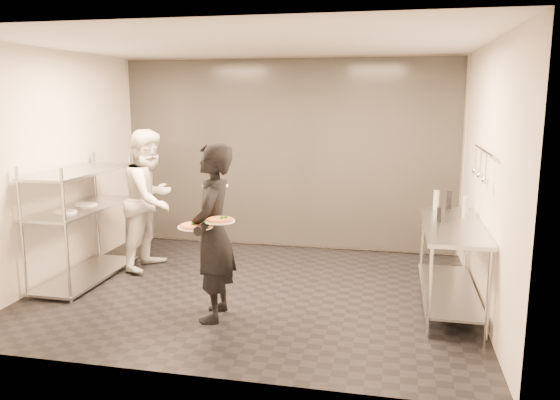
% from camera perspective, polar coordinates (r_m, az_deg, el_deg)
% --- Properties ---
extents(room_shell, '(5.00, 4.00, 2.80)m').
position_cam_1_polar(room_shell, '(7.26, -0.51, 4.15)').
color(room_shell, black).
rests_on(room_shell, ground).
extents(pass_rack, '(0.60, 1.60, 1.50)m').
position_cam_1_polar(pass_rack, '(7.09, -19.91, -1.84)').
color(pass_rack, '#B9BCC0').
rests_on(pass_rack, ground).
extents(prep_counter, '(0.60, 1.80, 0.92)m').
position_cam_1_polar(prep_counter, '(6.11, 17.43, -5.04)').
color(prep_counter, '#B9BCC0').
rests_on(prep_counter, ground).
extents(utensil_rail, '(0.07, 1.20, 0.31)m').
position_cam_1_polar(utensil_rail, '(5.96, 20.30, 3.44)').
color(utensil_rail, '#B9BCC0').
rests_on(utensil_rail, room_shell).
extents(waiter, '(0.50, 0.70, 1.80)m').
position_cam_1_polar(waiter, '(5.50, -7.02, -3.40)').
color(waiter, black).
rests_on(waiter, ground).
extents(chef, '(0.79, 0.96, 1.82)m').
position_cam_1_polar(chef, '(7.32, -13.37, 0.05)').
color(chef, silver).
rests_on(chef, ground).
extents(pizza_plate_near, '(0.34, 0.34, 0.05)m').
position_cam_1_polar(pizza_plate_near, '(5.37, -8.83, -2.69)').
color(pizza_plate_near, white).
rests_on(pizza_plate_near, waiter).
extents(pizza_plate_far, '(0.29, 0.29, 0.05)m').
position_cam_1_polar(pizza_plate_far, '(5.21, -6.30, -2.10)').
color(pizza_plate_far, white).
rests_on(pizza_plate_far, waiter).
extents(salad_plate, '(0.27, 0.27, 0.07)m').
position_cam_1_polar(salad_plate, '(5.73, -6.79, 1.68)').
color(salad_plate, white).
rests_on(salad_plate, waiter).
extents(pos_monitor, '(0.09, 0.23, 0.16)m').
position_cam_1_polar(pos_monitor, '(6.12, 16.42, -1.34)').
color(pos_monitor, black).
rests_on(pos_monitor, prep_counter).
extents(bottle_green, '(0.06, 0.06, 0.23)m').
position_cam_1_polar(bottle_green, '(6.68, 16.01, -0.01)').
color(bottle_green, gray).
rests_on(bottle_green, prep_counter).
extents(bottle_clear, '(0.07, 0.07, 0.22)m').
position_cam_1_polar(bottle_clear, '(6.43, 18.81, -0.64)').
color(bottle_clear, gray).
rests_on(bottle_clear, prep_counter).
extents(bottle_dark, '(0.06, 0.06, 0.21)m').
position_cam_1_polar(bottle_dark, '(6.80, 17.25, 0.02)').
color(bottle_dark, black).
rests_on(bottle_dark, prep_counter).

